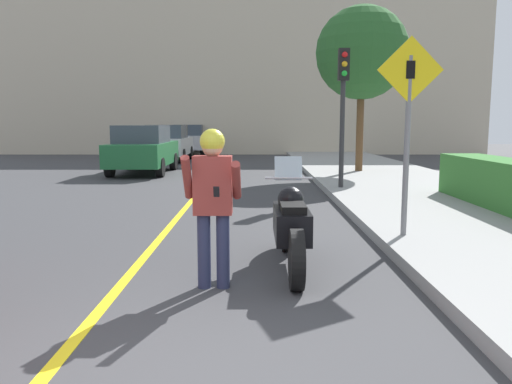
# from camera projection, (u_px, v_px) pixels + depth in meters

# --- Properties ---
(road_center_line) EXTENTS (0.12, 36.00, 0.01)m
(road_center_line) POSITION_uv_depth(u_px,v_px,m) (177.00, 220.00, 9.06)
(road_center_line) COLOR yellow
(road_center_line) RESTS_ON ground
(building_backdrop) EXTENTS (28.00, 1.20, 8.75)m
(building_backdrop) POSITION_uv_depth(u_px,v_px,m) (242.00, 77.00, 28.28)
(building_backdrop) COLOR beige
(building_backdrop) RESTS_ON ground
(motorcycle) EXTENTS (0.62, 2.28, 1.31)m
(motorcycle) POSITION_uv_depth(u_px,v_px,m) (292.00, 226.00, 6.00)
(motorcycle) COLOR black
(motorcycle) RESTS_ON ground
(person_biker) EXTENTS (0.59, 0.46, 1.68)m
(person_biker) POSITION_uv_depth(u_px,v_px,m) (214.00, 192.00, 5.18)
(person_biker) COLOR #282D4C
(person_biker) RESTS_ON ground
(crossing_sign) EXTENTS (0.91, 0.08, 2.76)m
(crossing_sign) POSITION_uv_depth(u_px,v_px,m) (409.00, 118.00, 6.89)
(crossing_sign) COLOR slate
(crossing_sign) RESTS_ON sidewalk_curb
(traffic_light) EXTENTS (0.26, 0.30, 3.37)m
(traffic_light) POSITION_uv_depth(u_px,v_px,m) (344.00, 91.00, 12.14)
(traffic_light) COLOR #2D2D30
(traffic_light) RESTS_ON sidewalk_curb
(street_tree) EXTENTS (3.03, 3.03, 5.39)m
(street_tree) POSITION_uv_depth(u_px,v_px,m) (363.00, 53.00, 16.30)
(street_tree) COLOR brown
(street_tree) RESTS_ON sidewalk_curb
(parked_car_green) EXTENTS (1.88, 4.20, 1.68)m
(parked_car_green) POSITION_uv_depth(u_px,v_px,m) (144.00, 149.00, 17.44)
(parked_car_green) COLOR black
(parked_car_green) RESTS_ON ground
(parked_car_white) EXTENTS (1.88, 4.20, 1.68)m
(parked_car_white) POSITION_uv_depth(u_px,v_px,m) (169.00, 143.00, 23.15)
(parked_car_white) COLOR black
(parked_car_white) RESTS_ON ground
(parked_car_silver) EXTENTS (1.88, 4.20, 1.68)m
(parked_car_silver) POSITION_uv_depth(u_px,v_px,m) (191.00, 139.00, 28.63)
(parked_car_silver) COLOR black
(parked_car_silver) RESTS_ON ground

